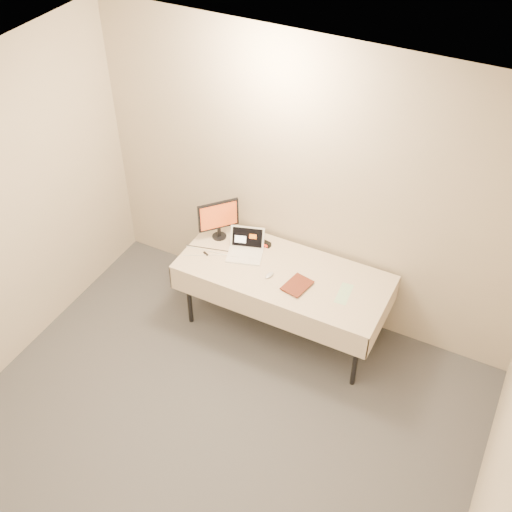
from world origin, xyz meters
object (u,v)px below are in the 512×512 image
at_px(laptop, 246,248).
at_px(book, 289,271).
at_px(monitor, 218,217).
at_px(table, 284,277).

bearing_deg(laptop, book, -36.84).
xyz_separation_m(laptop, book, (0.51, -0.18, 0.08)).
xyz_separation_m(laptop, monitor, (-0.32, 0.09, 0.18)).
relative_size(table, book, 7.38).
distance_m(laptop, monitor, 0.38).
distance_m(table, book, 0.23).
distance_m(table, laptop, 0.44).
bearing_deg(monitor, laptop, -63.46).
height_order(table, monitor, monitor).
bearing_deg(book, monitor, 173.81).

